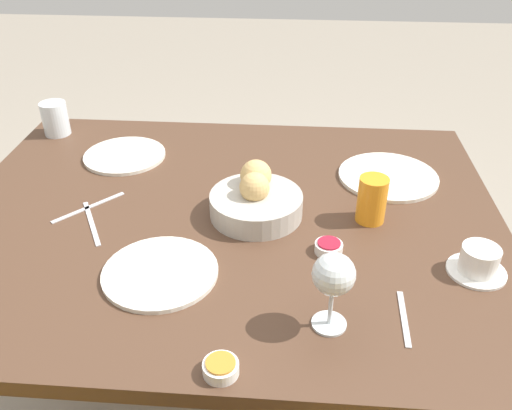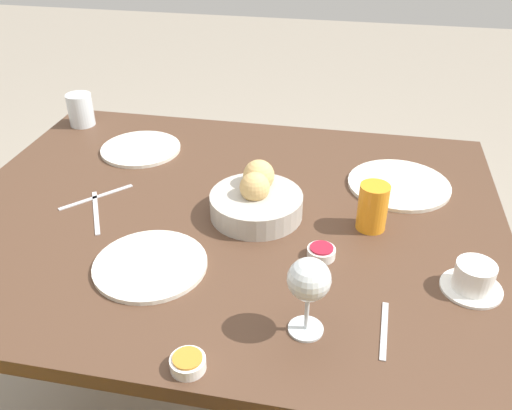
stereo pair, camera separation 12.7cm
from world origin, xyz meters
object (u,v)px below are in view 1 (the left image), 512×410
plate_near_left (388,176)px  jam_bowl_honey (221,368)px  water_tumbler (55,119)px  wine_glass (334,277)px  spoon_coffee (404,318)px  fork_silver (92,223)px  coffee_cup (479,262)px  bread_basket (256,200)px  jam_bowl_berry (329,247)px  knife_silver (89,207)px  plate_far_center (160,272)px  plate_near_right (125,155)px  juice_glass (372,200)px

plate_near_left → jam_bowl_honey: size_ratio=4.33×
water_tumbler → jam_bowl_honey: 1.08m
wine_glass → jam_bowl_honey: size_ratio=2.58×
jam_bowl_honey → spoon_coffee: 0.35m
plate_near_left → fork_silver: size_ratio=1.48×
coffee_cup → fork_silver: bearing=-7.6°
water_tumbler → bread_basket: bearing=148.0°
spoon_coffee → fork_silver: bearing=-21.0°
jam_bowl_berry → knife_silver: bearing=-13.1°
plate_far_center → spoon_coffee: size_ratio=1.63×
plate_near_right → coffee_cup: 0.97m
plate_near_left → spoon_coffee: (0.04, 0.53, -0.00)m
plate_near_left → jam_bowl_honey: bearing=62.2°
jam_bowl_berry → spoon_coffee: bearing=124.3°
bread_basket → plate_far_center: size_ratio=0.93×
plate_far_center → fork_silver: bearing=-40.0°
bread_basket → coffee_cup: bread_basket is taller
wine_glass → juice_glass: bearing=-107.0°
bread_basket → water_tumbler: size_ratio=2.18×
bread_basket → plate_far_center: (0.18, 0.24, -0.03)m
plate_near_left → bread_basket: bearing=30.7°
plate_near_right → fork_silver: 0.33m
wine_glass → bread_basket: bearing=-65.6°
plate_far_center → spoon_coffee: 0.48m
juice_glass → wine_glass: size_ratio=0.71×
plate_near_left → knife_silver: (0.74, 0.20, -0.00)m
plate_far_center → juice_glass: size_ratio=2.13×
bread_basket → jam_bowl_honey: bread_basket is taller
bread_basket → plate_near_left: (-0.34, -0.20, -0.03)m
plate_near_right → spoon_coffee: bearing=139.4°
bread_basket → water_tumbler: (0.64, -0.40, 0.01)m
bread_basket → plate_near_right: size_ratio=0.96×
coffee_cup → jam_bowl_honey: size_ratio=1.98×
bread_basket → fork_silver: size_ratio=1.24×
plate_near_left → jam_bowl_honey: 0.77m
plate_near_right → plate_near_left: bearing=174.9°
plate_near_left → wine_glass: 0.59m
juice_glass → water_tumbler: 1.00m
juice_glass → jam_bowl_berry: (0.10, 0.13, -0.04)m
juice_glass → jam_bowl_honey: 0.56m
bread_basket → jam_bowl_honey: (0.02, 0.48, -0.03)m
plate_near_right → knife_silver: bearing=87.3°
jam_bowl_berry → spoon_coffee: size_ratio=0.42×
plate_near_left → knife_silver: plate_near_left is taller
jam_bowl_berry → fork_silver: 0.55m
spoon_coffee → knife_silver: bearing=-24.8°
bread_basket → spoon_coffee: (-0.30, 0.33, -0.04)m
water_tumbler → jam_bowl_berry: 0.97m
bread_basket → coffee_cup: (-0.47, 0.18, -0.01)m
bread_basket → juice_glass: size_ratio=1.97×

